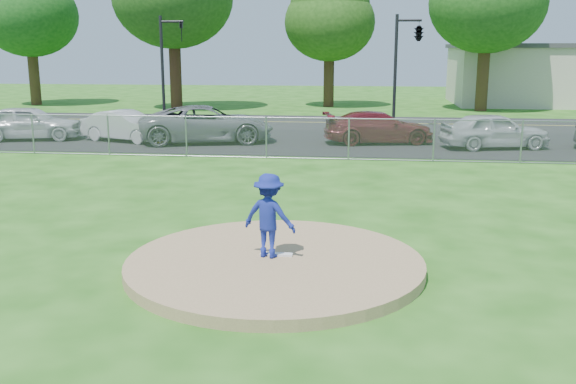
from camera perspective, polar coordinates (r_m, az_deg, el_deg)
name	(u,v)px	position (r m, az deg, el deg)	size (l,w,h in m)	color
ground	(317,169)	(21.40, 2.56, 2.02)	(120.00, 120.00, 0.00)	#1E5713
pitchers_mound	(275,264)	(11.73, -1.17, -6.42)	(5.40, 5.40, 0.20)	#9C7D55
pitching_rubber	(276,254)	(11.88, -1.04, -5.56)	(0.60, 0.15, 0.04)	white
chain_link_fence	(321,139)	(23.25, 2.95, 4.73)	(40.00, 0.06, 1.50)	gray
parking_lot	(328,142)	(27.80, 3.58, 4.47)	(50.00, 8.00, 0.01)	black
street	(336,123)	(35.23, 4.30, 6.17)	(60.00, 7.00, 0.01)	black
commercial_building	(568,74)	(51.09, 23.61, 9.58)	(16.40, 9.40, 4.30)	#BCB6A0
tree_far_left	(28,3)	(49.99, -22.11, 15.30)	(6.72, 6.72, 10.74)	#3B2815
tree_center	(330,11)	(45.12, 3.73, 15.80)	(6.16, 6.16, 9.84)	#382314
traffic_signal_left	(167,60)	(34.56, -10.75, 11.45)	(1.28, 0.20, 5.60)	black
traffic_signal_center	(416,35)	(33.07, 11.35, 13.55)	(1.42, 2.48, 5.60)	black
pitcher	(269,216)	(11.61, -1.69, -2.12)	(1.00, 0.57, 1.54)	navy
traffic_cone	(160,136)	(27.33, -11.28, 4.87)	(0.37, 0.37, 0.71)	orange
parked_car_silver	(29,123)	(30.52, -22.01, 5.73)	(1.77, 4.41, 1.50)	silver
parked_car_white	(126,126)	(28.78, -14.21, 5.72)	(1.39, 4.00, 1.32)	silver
parked_car_gray	(207,124)	(27.74, -7.23, 6.02)	(2.61, 5.66, 1.57)	slate
parked_car_darkred	(379,127)	(27.54, 8.05, 5.71)	(1.88, 4.63, 1.34)	maroon
parked_car_pearl	(494,130)	(27.14, 17.88, 5.24)	(1.70, 4.23, 1.44)	silver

